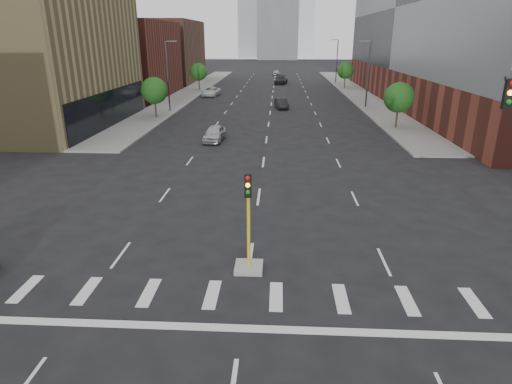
# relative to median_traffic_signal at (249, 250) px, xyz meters

# --- Properties ---
(sidewalk_left_far) EXTENTS (5.00, 92.00, 0.15)m
(sidewalk_left_far) POSITION_rel_median_traffic_signal_xyz_m (-15.00, 65.03, -0.90)
(sidewalk_left_far) COLOR gray
(sidewalk_left_far) RESTS_ON ground
(sidewalk_right_far) EXTENTS (5.00, 92.00, 0.15)m
(sidewalk_right_far) POSITION_rel_median_traffic_signal_xyz_m (15.00, 65.03, -0.90)
(sidewalk_right_far) COLOR gray
(sidewalk_right_far) RESTS_ON ground
(building_left_mid) EXTENTS (20.00, 24.00, 14.00)m
(building_left_mid) POSITION_rel_median_traffic_signal_xyz_m (-27.50, 31.03, 6.03)
(building_left_mid) COLOR #978655
(building_left_mid) RESTS_ON ground
(building_left_far_a) EXTENTS (20.00, 22.00, 12.00)m
(building_left_far_a) POSITION_rel_median_traffic_signal_xyz_m (-27.50, 57.03, 5.03)
(building_left_far_a) COLOR brown
(building_left_far_a) RESTS_ON ground
(building_left_far_b) EXTENTS (20.00, 24.00, 13.00)m
(building_left_far_b) POSITION_rel_median_traffic_signal_xyz_m (-27.50, 83.03, 5.53)
(building_left_far_b) COLOR brown
(building_left_far_b) RESTS_ON ground
(building_right_main) EXTENTS (24.00, 70.00, 22.00)m
(building_right_main) POSITION_rel_median_traffic_signal_xyz_m (29.50, 51.03, 10.03)
(building_right_main) COLOR brown
(building_right_main) RESTS_ON ground
(tower_mid) EXTENTS (18.00, 18.00, 44.00)m
(tower_mid) POSITION_rel_median_traffic_signal_xyz_m (0.00, 191.03, 21.03)
(tower_mid) COLOR slate
(tower_mid) RESTS_ON ground
(median_traffic_signal) EXTENTS (1.20, 1.20, 4.40)m
(median_traffic_signal) POSITION_rel_median_traffic_signal_xyz_m (0.00, 0.00, 0.00)
(median_traffic_signal) COLOR #999993
(median_traffic_signal) RESTS_ON ground
(streetlight_right_a) EXTENTS (1.60, 0.22, 9.07)m
(streetlight_right_a) POSITION_rel_median_traffic_signal_xyz_m (13.41, 46.03, 4.04)
(streetlight_right_a) COLOR #2D2D30
(streetlight_right_a) RESTS_ON ground
(streetlight_right_b) EXTENTS (1.60, 0.22, 9.07)m
(streetlight_right_b) POSITION_rel_median_traffic_signal_xyz_m (13.41, 81.03, 4.04)
(streetlight_right_b) COLOR #2D2D30
(streetlight_right_b) RESTS_ON ground
(streetlight_left) EXTENTS (1.60, 0.22, 9.07)m
(streetlight_left) POSITION_rel_median_traffic_signal_xyz_m (-13.41, 41.03, 4.04)
(streetlight_left) COLOR #2D2D30
(streetlight_left) RESTS_ON ground
(tree_left_near) EXTENTS (3.20, 3.20, 4.85)m
(tree_left_near) POSITION_rel_median_traffic_signal_xyz_m (-14.00, 36.03, 2.42)
(tree_left_near) COLOR #382619
(tree_left_near) RESTS_ON ground
(tree_left_far) EXTENTS (3.20, 3.20, 4.85)m
(tree_left_far) POSITION_rel_median_traffic_signal_xyz_m (-14.00, 66.03, 2.42)
(tree_left_far) COLOR #382619
(tree_left_far) RESTS_ON ground
(tree_right_near) EXTENTS (3.20, 3.20, 4.85)m
(tree_right_near) POSITION_rel_median_traffic_signal_xyz_m (14.00, 31.03, 2.42)
(tree_right_near) COLOR #382619
(tree_right_near) RESTS_ON ground
(tree_right_far) EXTENTS (3.20, 3.20, 4.85)m
(tree_right_far) POSITION_rel_median_traffic_signal_xyz_m (14.00, 71.03, 2.42)
(tree_right_far) COLOR #382619
(tree_right_far) RESTS_ON ground
(car_near_left) EXTENTS (2.01, 4.44, 1.48)m
(car_near_left) POSITION_rel_median_traffic_signal_xyz_m (-5.01, 24.22, -0.23)
(car_near_left) COLOR #A9A9AD
(car_near_left) RESTS_ON ground
(car_mid_right) EXTENTS (2.12, 4.39, 1.39)m
(car_mid_right) POSITION_rel_median_traffic_signal_xyz_m (1.50, 44.74, -0.28)
(car_mid_right) COLOR black
(car_mid_right) RESTS_ON ground
(car_far_left) EXTENTS (3.03, 5.63, 1.50)m
(car_far_left) POSITION_rel_median_traffic_signal_xyz_m (-10.50, 57.87, -0.22)
(car_far_left) COLOR silver
(car_far_left) RESTS_ON ground
(car_deep_right) EXTENTS (3.15, 6.15, 1.71)m
(car_deep_right) POSITION_rel_median_traffic_signal_xyz_m (1.50, 78.63, -0.12)
(car_deep_right) COLOR black
(car_deep_right) RESTS_ON ground
(car_distant) EXTENTS (1.81, 4.02, 1.34)m
(car_distant) POSITION_rel_median_traffic_signal_xyz_m (0.23, 102.03, -0.30)
(car_distant) COLOR #ABACB0
(car_distant) RESTS_ON ground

